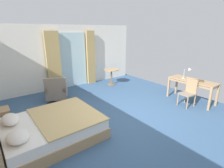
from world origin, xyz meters
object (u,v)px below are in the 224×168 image
(writing_desk, at_px, (193,82))
(closed_book, at_px, (199,81))
(nightstand, at_px, (0,118))
(armchair_by_window, at_px, (57,91))
(desk_lamp, at_px, (188,71))
(bed, at_px, (49,128))
(round_cafe_table, at_px, (111,73))
(desk_chair, at_px, (189,91))

(writing_desk, height_order, closed_book, closed_book)
(nightstand, distance_m, armchair_by_window, 1.99)
(closed_book, bearing_deg, nightstand, 133.10)
(writing_desk, xyz_separation_m, desk_lamp, (-0.02, 0.22, 0.38))
(bed, relative_size, round_cafe_table, 3.06)
(desk_lamp, xyz_separation_m, armchair_by_window, (-3.76, 2.68, -0.72))
(bed, bearing_deg, closed_book, -11.20)
(bed, height_order, desk_lamp, desk_lamp)
(nightstand, distance_m, desk_lamp, 5.92)
(nightstand, relative_size, armchair_by_window, 0.50)
(writing_desk, xyz_separation_m, armchair_by_window, (-3.78, 2.90, -0.34))
(armchair_by_window, bearing_deg, writing_desk, -37.49)
(closed_book, height_order, round_cafe_table, closed_book)
(desk_chair, bearing_deg, writing_desk, 18.42)
(desk_chair, height_order, armchair_by_window, desk_chair)
(bed, relative_size, nightstand, 4.66)
(armchair_by_window, height_order, round_cafe_table, armchair_by_window)
(desk_chair, relative_size, armchair_by_window, 0.98)
(bed, distance_m, nightstand, 1.56)
(nightstand, bearing_deg, bed, -57.11)
(desk_chair, distance_m, desk_lamp, 0.80)
(desk_chair, distance_m, round_cafe_table, 3.44)
(writing_desk, relative_size, closed_book, 5.00)
(round_cafe_table, bearing_deg, nightstand, -165.35)
(nightstand, relative_size, closed_book, 1.51)
(writing_desk, distance_m, closed_book, 0.22)
(nightstand, relative_size, round_cafe_table, 0.66)
(desk_lamp, distance_m, round_cafe_table, 3.25)
(closed_book, bearing_deg, desk_lamp, 69.61)
(armchair_by_window, bearing_deg, round_cafe_table, 7.02)
(writing_desk, relative_size, desk_lamp, 3.54)
(nightstand, distance_m, writing_desk, 5.96)
(bed, xyz_separation_m, round_cafe_table, (3.62, 2.48, 0.26))
(desk_lamp, relative_size, closed_book, 1.41)
(bed, bearing_deg, nightstand, 122.89)
(bed, relative_size, desk_lamp, 4.99)
(desk_chair, bearing_deg, desk_lamp, 40.32)
(armchair_by_window, bearing_deg, closed_book, -39.15)
(desk_chair, distance_m, closed_book, 0.55)
(writing_desk, distance_m, desk_chair, 0.51)
(round_cafe_table, bearing_deg, writing_desk, -71.01)
(writing_desk, height_order, desk_lamp, desk_lamp)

